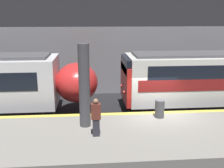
# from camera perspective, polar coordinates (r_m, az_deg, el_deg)

# --- Properties ---
(ground_plane) EXTENTS (120.00, 120.00, 0.00)m
(ground_plane) POSITION_cam_1_polar(r_m,az_deg,el_deg) (13.76, 9.90, -9.88)
(ground_plane) COLOR black
(platform) EXTENTS (40.00, 4.49, 1.03)m
(platform) POSITION_cam_1_polar(r_m,az_deg,el_deg) (11.60, 12.82, -12.14)
(platform) COLOR gray
(platform) RESTS_ON ground
(station_rear_barrier) EXTENTS (50.00, 0.15, 4.88)m
(station_rear_barrier) POSITION_cam_1_polar(r_m,az_deg,el_deg) (19.42, 5.23, 5.10)
(station_rear_barrier) COLOR gray
(station_rear_barrier) RESTS_ON ground
(support_pillar_near) EXTENTS (0.47, 0.47, 3.57)m
(support_pillar_near) POSITION_cam_1_polar(r_m,az_deg,el_deg) (11.04, -6.05, -0.47)
(support_pillar_near) COLOR #47474C
(support_pillar_near) RESTS_ON platform
(person_waiting) EXTENTS (0.38, 0.24, 1.56)m
(person_waiting) POSITION_cam_1_polar(r_m,az_deg,el_deg) (10.36, -3.51, -7.12)
(person_waiting) COLOR #2D2D38
(person_waiting) RESTS_ON platform
(trash_bin) EXTENTS (0.44, 0.44, 0.85)m
(trash_bin) POSITION_cam_1_polar(r_m,az_deg,el_deg) (12.52, 10.34, -5.30)
(trash_bin) COLOR #4C4C51
(trash_bin) RESTS_ON platform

